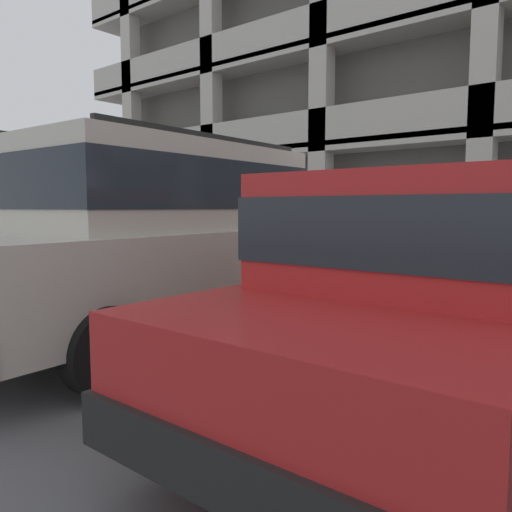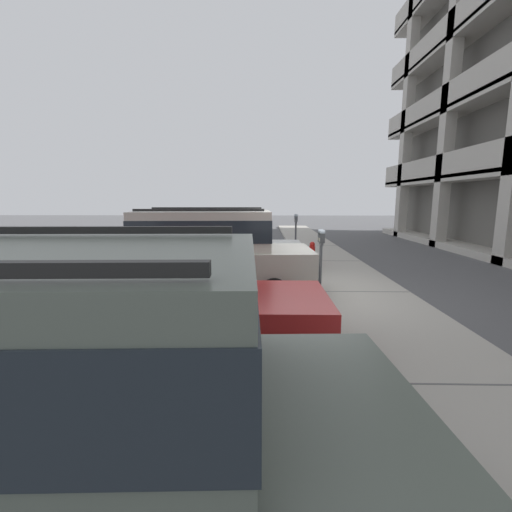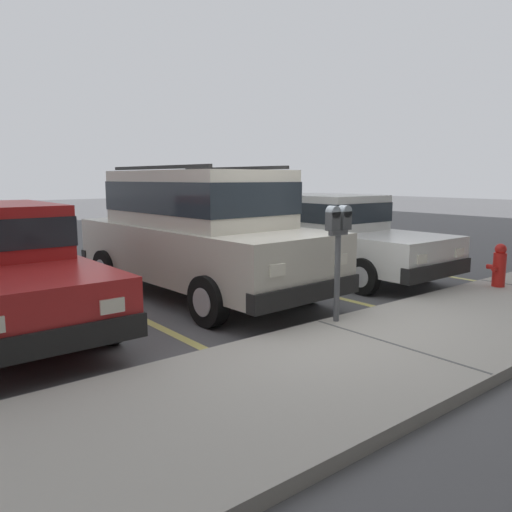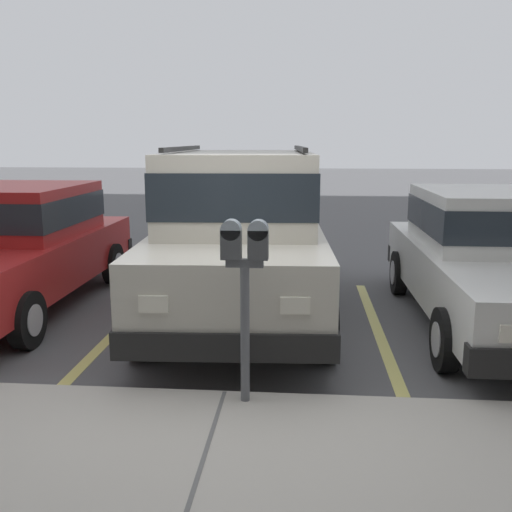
{
  "view_description": "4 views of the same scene",
  "coord_description": "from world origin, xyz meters",
  "px_view_note": "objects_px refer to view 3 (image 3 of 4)",
  "views": [
    {
      "loc": [
        4.14,
        -5.68,
        1.36
      ],
      "look_at": [
        0.41,
        -1.15,
        0.78
      ],
      "focal_mm": 35.0,
      "sensor_mm": 36.0,
      "label": 1
    },
    {
      "loc": [
        7.69,
        -0.98,
        2.23
      ],
      "look_at": [
        -0.27,
        -1.16,
        0.9
      ],
      "focal_mm": 24.0,
      "sensor_mm": 36.0,
      "label": 2
    },
    {
      "loc": [
        4.3,
        4.36,
        1.86
      ],
      "look_at": [
        0.31,
        -0.62,
        0.86
      ],
      "focal_mm": 35.0,
      "sensor_mm": 36.0,
      "label": 3
    },
    {
      "loc": [
        -0.61,
        4.45,
        2.1
      ],
      "look_at": [
        -0.14,
        -1.14,
        0.96
      ],
      "focal_mm": 40.0,
      "sensor_mm": 36.0,
      "label": 4
    }
  ],
  "objects_px": {
    "parking_meter_near": "(338,236)",
    "silver_suv": "(198,228)",
    "fire_hydrant": "(499,265)",
    "red_sedan": "(332,233)"
  },
  "relations": [
    {
      "from": "silver_suv",
      "to": "fire_hydrant",
      "type": "height_order",
      "value": "silver_suv"
    },
    {
      "from": "parking_meter_near",
      "to": "fire_hydrant",
      "type": "xyz_separation_m",
      "value": [
        -3.53,
        0.3,
        -0.71
      ]
    },
    {
      "from": "red_sedan",
      "to": "fire_hydrant",
      "type": "relative_size",
      "value": 6.41
    },
    {
      "from": "red_sedan",
      "to": "parking_meter_near",
      "type": "bearing_deg",
      "value": 44.13
    },
    {
      "from": "silver_suv",
      "to": "red_sedan",
      "type": "xyz_separation_m",
      "value": [
        -2.9,
        0.15,
        -0.27
      ]
    },
    {
      "from": "parking_meter_near",
      "to": "silver_suv",
      "type": "bearing_deg",
      "value": -83.31
    },
    {
      "from": "parking_meter_near",
      "to": "fire_hydrant",
      "type": "distance_m",
      "value": 3.61
    },
    {
      "from": "red_sedan",
      "to": "parking_meter_near",
      "type": "relative_size",
      "value": 3.17
    },
    {
      "from": "parking_meter_near",
      "to": "fire_hydrant",
      "type": "height_order",
      "value": "parking_meter_near"
    },
    {
      "from": "parking_meter_near",
      "to": "fire_hydrant",
      "type": "bearing_deg",
      "value": 175.19
    }
  ]
}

